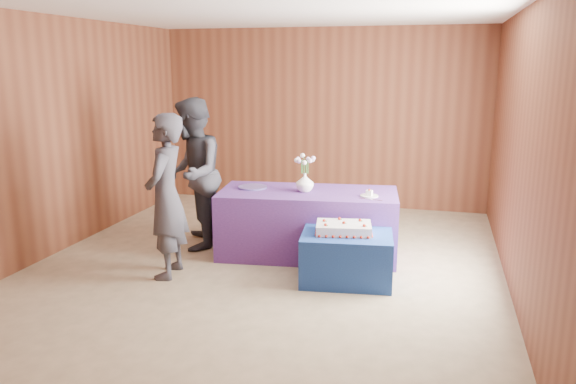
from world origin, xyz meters
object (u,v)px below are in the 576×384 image
at_px(serving_table, 308,223).
at_px(sheet_cake, 344,228).
at_px(guest_right, 193,174).
at_px(vase, 305,182).
at_px(cake_table, 347,257).
at_px(guest_left, 166,197).

bearing_deg(serving_table, sheet_cake, -58.75).
bearing_deg(sheet_cake, guest_right, 152.90).
bearing_deg(serving_table, vase, -158.41).
distance_m(cake_table, guest_left, 1.94).
relative_size(serving_table, guest_left, 1.18).
relative_size(sheet_cake, guest_left, 0.37).
distance_m(serving_table, guest_left, 1.68).
height_order(serving_table, sheet_cake, serving_table).
xyz_separation_m(serving_table, vase, (-0.04, -0.02, 0.48)).
bearing_deg(vase, guest_right, -177.76).
height_order(serving_table, guest_right, guest_right).
xyz_separation_m(serving_table, guest_left, (-1.25, -1.01, 0.47)).
height_order(cake_table, sheet_cake, sheet_cake).
xyz_separation_m(serving_table, guest_right, (-1.38, -0.07, 0.52)).
xyz_separation_m(cake_table, serving_table, (-0.56, 0.68, 0.12)).
bearing_deg(serving_table, cake_table, -57.05).
bearing_deg(guest_left, serving_table, 120.21).
distance_m(vase, guest_right, 1.35).
bearing_deg(sheet_cake, vase, 121.02).
bearing_deg(vase, guest_left, -140.63).
bearing_deg(serving_table, guest_left, -147.69).
bearing_deg(cake_table, vase, 125.27).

